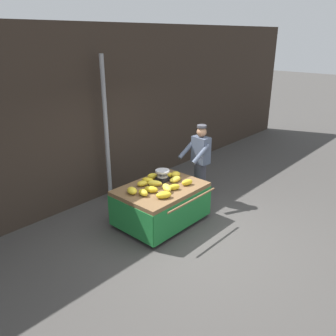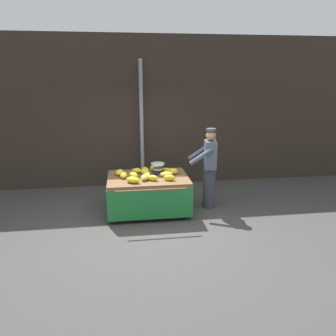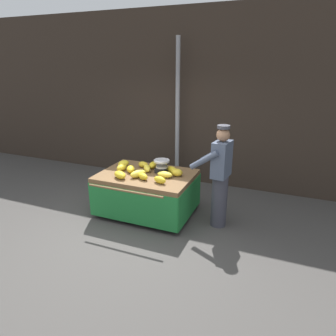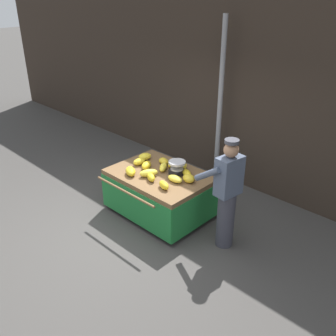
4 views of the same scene
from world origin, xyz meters
name	(u,v)px [view 2 (image 2 of 4)]	position (x,y,z in m)	size (l,w,h in m)	color
ground_plane	(155,229)	(0.00, 0.00, 0.00)	(60.00, 60.00, 0.00)	#423F3D
back_wall	(143,112)	(0.00, 2.78, 1.86)	(16.00, 0.24, 3.71)	#332821
street_pole	(142,126)	(-0.06, 2.40, 1.56)	(0.09, 0.09, 3.13)	gray
banana_cart	(148,186)	(-0.05, 0.83, 0.56)	(1.66, 1.39, 0.76)	brown
weighing_scale	(158,169)	(0.17, 1.00, 0.88)	(0.28, 0.28, 0.23)	black
banana_bunch_0	(146,177)	(-0.11, 0.63, 0.82)	(0.14, 0.30, 0.12)	yellow
banana_bunch_1	(133,180)	(-0.37, 0.47, 0.82)	(0.15, 0.28, 0.13)	gold
banana_bunch_2	(169,178)	(0.35, 0.52, 0.82)	(0.11, 0.23, 0.12)	gold
banana_bunch_3	(166,170)	(0.35, 1.05, 0.82)	(0.12, 0.26, 0.12)	gold
banana_bunch_4	(153,178)	(0.02, 0.56, 0.82)	(0.11, 0.22, 0.11)	gold
banana_bunch_5	(120,172)	(-0.62, 1.02, 0.82)	(0.16, 0.23, 0.12)	yellow
banana_bunch_6	(173,171)	(0.49, 0.94, 0.83)	(0.17, 0.21, 0.13)	gold
banana_bunch_7	(133,175)	(-0.35, 0.80, 0.82)	(0.14, 0.26, 0.12)	gold
banana_bunch_8	(137,171)	(-0.26, 1.13, 0.81)	(0.14, 0.21, 0.11)	gold
banana_bunch_9	(145,170)	(-0.08, 1.16, 0.82)	(0.13, 0.24, 0.11)	gold
banana_bunch_10	(145,172)	(-0.10, 0.95, 0.82)	(0.11, 0.28, 0.11)	yellow
banana_bunch_11	(154,168)	(0.12, 1.22, 0.82)	(0.11, 0.21, 0.13)	yellow
banana_bunch_12	(124,175)	(-0.54, 0.81, 0.82)	(0.13, 0.22, 0.12)	yellow
banana_bunch_13	(166,174)	(0.32, 0.80, 0.81)	(0.15, 0.27, 0.10)	yellow
vendor_person	(209,168)	(1.25, 0.89, 0.87)	(0.62, 0.57, 1.71)	#383842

